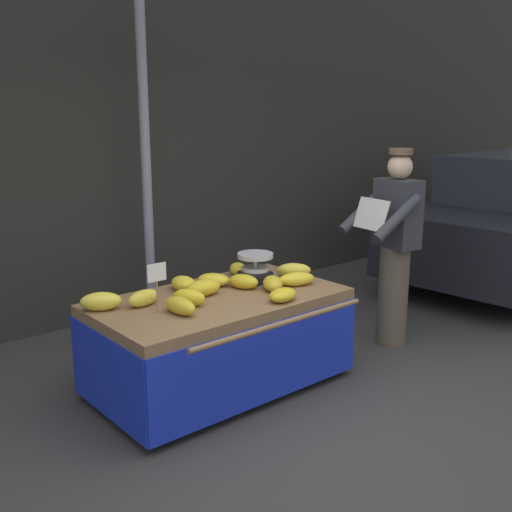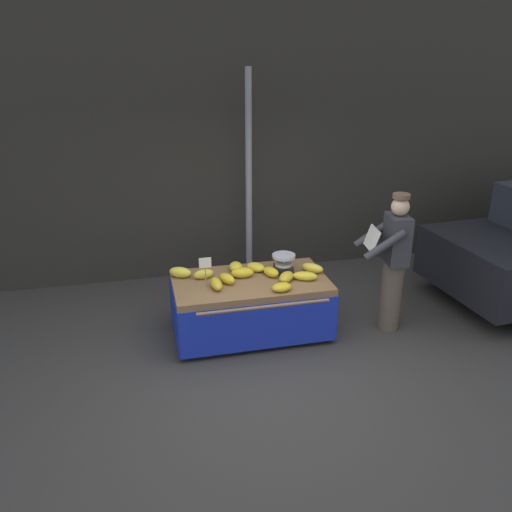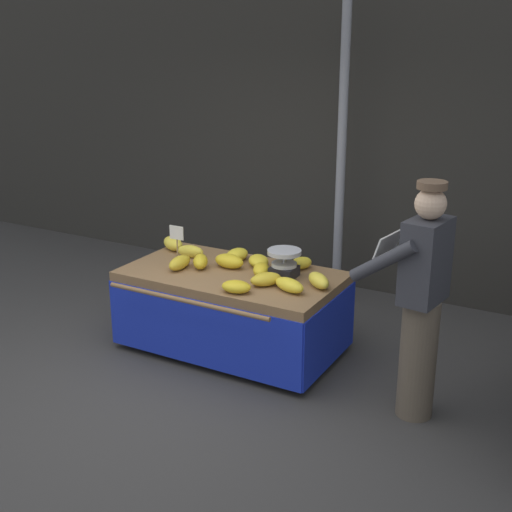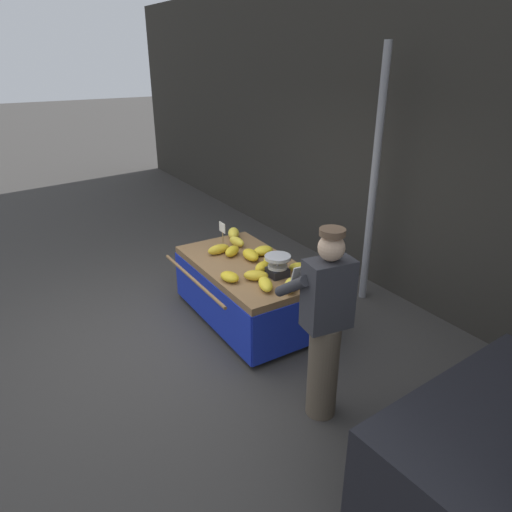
# 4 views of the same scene
# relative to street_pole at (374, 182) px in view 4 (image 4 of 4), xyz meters

# --- Properties ---
(ground_plane) EXTENTS (60.00, 60.00, 0.00)m
(ground_plane) POSITION_rel_street_pole_xyz_m (-0.38, -2.61, -1.52)
(ground_plane) COLOR #383533
(back_wall) EXTENTS (16.00, 0.24, 3.93)m
(back_wall) POSITION_rel_street_pole_xyz_m (-0.38, 0.53, 0.45)
(back_wall) COLOR #2D2B26
(back_wall) RESTS_ON ground
(street_pole) EXTENTS (0.09, 0.09, 3.03)m
(street_pole) POSITION_rel_street_pole_xyz_m (0.00, 0.00, 0.00)
(street_pole) COLOR gray
(street_pole) RESTS_ON ground
(banana_cart) EXTENTS (1.84, 1.21, 0.71)m
(banana_cart) POSITION_rel_street_pole_xyz_m (-0.33, -1.53, -1.00)
(banana_cart) COLOR olive
(banana_cart) RESTS_ON ground
(weighing_scale) EXTENTS (0.28, 0.28, 0.23)m
(weighing_scale) POSITION_rel_street_pole_xyz_m (0.11, -1.42, -0.69)
(weighing_scale) COLOR black
(weighing_scale) RESTS_ON banana_cart
(price_sign) EXTENTS (0.14, 0.01, 0.34)m
(price_sign) POSITION_rel_street_pole_xyz_m (-0.86, -1.57, -0.56)
(price_sign) COLOR #997A51
(price_sign) RESTS_ON banana_cart
(banana_bunch_0) EXTENTS (0.26, 0.15, 0.11)m
(banana_bunch_0) POSITION_rel_street_pole_xyz_m (-0.86, -1.37, -0.75)
(banana_bunch_0) COLOR yellow
(banana_bunch_0) RESTS_ON banana_cart
(banana_bunch_1) EXTENTS (0.29, 0.28, 0.11)m
(banana_bunch_1) POSITION_rel_street_pole_xyz_m (0.45, -1.50, -0.75)
(banana_bunch_1) COLOR yellow
(banana_bunch_1) RESTS_ON banana_cart
(banana_bunch_2) EXTENTS (0.18, 0.25, 0.11)m
(banana_bunch_2) POSITION_rel_street_pole_xyz_m (-0.44, -1.25, -0.75)
(banana_bunch_2) COLOR yellow
(banana_bunch_2) RESTS_ON banana_cart
(banana_bunch_3) EXTENTS (0.23, 0.27, 0.12)m
(banana_bunch_3) POSITION_rel_street_pole_xyz_m (-0.62, -1.57, -0.75)
(banana_bunch_3) COLOR gold
(banana_bunch_3) RESTS_ON banana_cart
(banana_bunch_4) EXTENTS (0.29, 0.30, 0.10)m
(banana_bunch_4) POSITION_rel_street_pole_xyz_m (-0.20, -1.29, -0.76)
(banana_bunch_4) COLOR yellow
(banana_bunch_4) RESTS_ON banana_cart
(banana_bunch_5) EXTENTS (0.28, 0.17, 0.12)m
(banana_bunch_5) POSITION_rel_street_pole_xyz_m (-0.41, -1.45, -0.75)
(banana_bunch_5) COLOR gold
(banana_bunch_5) RESTS_ON banana_cart
(banana_bunch_6) EXTENTS (0.27, 0.30, 0.11)m
(banana_bunch_6) POSITION_rel_street_pole_xyz_m (0.07, -1.67, -0.76)
(banana_bunch_6) COLOR gold
(banana_bunch_6) RESTS_ON banana_cart
(banana_bunch_7) EXTENTS (0.22, 0.27, 0.11)m
(banana_bunch_7) POSITION_rel_street_pole_xyz_m (-0.07, -1.49, -0.75)
(banana_bunch_7) COLOR gold
(banana_bunch_7) RESTS_ON banana_cart
(banana_bunch_8) EXTENTS (0.31, 0.26, 0.13)m
(banana_bunch_8) POSITION_rel_street_pole_xyz_m (-1.12, -1.27, -0.75)
(banana_bunch_8) COLOR yellow
(banana_bunch_8) RESTS_ON banana_cart
(banana_bunch_9) EXTENTS (0.14, 0.29, 0.11)m
(banana_bunch_9) POSITION_rel_street_pole_xyz_m (-0.76, -1.68, -0.75)
(banana_bunch_9) COLOR gold
(banana_bunch_9) RESTS_ON banana_cart
(banana_bunch_10) EXTENTS (0.32, 0.23, 0.10)m
(banana_bunch_10) POSITION_rel_street_pole_xyz_m (0.29, -1.69, -0.76)
(banana_bunch_10) COLOR yellow
(banana_bunch_10) RESTS_ON banana_cart
(banana_bunch_11) EXTENTS (0.26, 0.20, 0.10)m
(banana_bunch_11) POSITION_rel_street_pole_xyz_m (-0.05, -1.92, -0.76)
(banana_bunch_11) COLOR gold
(banana_bunch_11) RESTS_ON banana_cart
(banana_bunch_12) EXTENTS (0.21, 0.25, 0.10)m
(banana_bunch_12) POSITION_rel_street_pole_xyz_m (0.14, -1.17, -0.76)
(banana_bunch_12) COLOR yellow
(banana_bunch_12) RESTS_ON banana_cart
(vendor_person) EXTENTS (0.62, 0.57, 1.71)m
(vendor_person) POSITION_rel_street_pole_xyz_m (1.35, -1.80, -0.64)
(vendor_person) COLOR brown
(vendor_person) RESTS_ON ground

